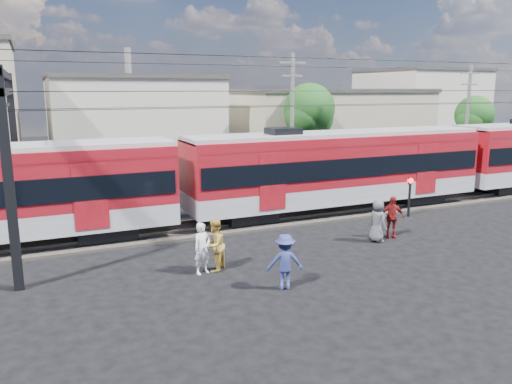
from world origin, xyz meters
TOP-DOWN VIEW (x-y plane):
  - ground at (0.00, 0.00)m, footprint 120.00×120.00m
  - track_bed at (0.00, 8.00)m, footprint 70.00×3.40m
  - rail_near at (0.00, 7.25)m, footprint 70.00×0.12m
  - rail_far at (0.00, 8.75)m, footprint 70.00×0.12m
  - commuter_train at (5.18, 8.00)m, footprint 50.30×3.08m
  - catenary at (-8.65, 8.00)m, footprint 70.00×9.30m
  - building_midwest at (-2.00, 27.00)m, footprint 12.24×12.24m
  - building_mideast at (14.00, 24.00)m, footprint 16.32×10.20m
  - building_east at (28.00, 28.00)m, footprint 10.20×10.20m
  - utility_pole_mid at (6.00, 15.00)m, footprint 1.80×0.24m
  - utility_pole_east at (20.00, 14.00)m, footprint 1.80×0.24m
  - tree_near at (9.19, 18.09)m, footprint 3.82×3.64m
  - tree_far at (24.19, 17.09)m, footprint 3.36×3.12m
  - pedestrian_a at (-4.19, 2.43)m, footprint 0.76×0.61m
  - pedestrian_b at (-3.71, 2.50)m, footprint 1.16×1.14m
  - pedestrian_c at (-2.22, 0.06)m, footprint 1.33×1.02m
  - pedestrian_d at (4.57, 3.20)m, footprint 1.16×0.81m
  - pedestrian_e at (3.64, 2.96)m, footprint 0.70×0.96m
  - car_silver at (21.28, 12.09)m, footprint 4.50×2.41m
  - crossing_signal at (7.74, 5.75)m, footprint 0.29×0.29m

SIDE VIEW (x-z plane):
  - ground at x=0.00m, z-range 0.00..0.00m
  - track_bed at x=0.00m, z-range 0.00..0.12m
  - rail_near at x=0.00m, z-range 0.12..0.24m
  - rail_far at x=0.00m, z-range 0.12..0.24m
  - car_silver at x=21.28m, z-range 0.00..1.46m
  - pedestrian_e at x=3.64m, z-range 0.00..1.80m
  - pedestrian_c at x=-2.22m, z-range 0.00..1.81m
  - pedestrian_a at x=-4.19m, z-range 0.00..1.82m
  - pedestrian_d at x=4.57m, z-range 0.00..1.82m
  - pedestrian_b at x=-3.71m, z-range 0.00..1.88m
  - crossing_signal at x=7.74m, z-range 0.39..2.40m
  - commuter_train at x=5.18m, z-range 0.31..4.49m
  - building_mideast at x=14.00m, z-range 0.01..6.31m
  - building_midwest at x=-2.00m, z-range 0.01..7.31m
  - tree_far at x=24.19m, z-range 1.11..6.87m
  - building_east at x=28.00m, z-range 0.01..8.31m
  - utility_pole_east at x=20.00m, z-range 0.28..8.28m
  - utility_pole_mid at x=6.00m, z-range 0.28..8.78m
  - tree_near at x=9.19m, z-range 1.30..8.02m
  - catenary at x=-8.65m, z-range 1.38..8.89m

